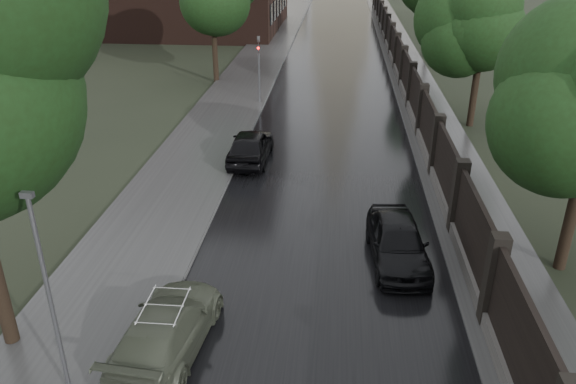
% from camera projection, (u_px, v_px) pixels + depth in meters
% --- Properties ---
extents(fence_right, '(0.45, 75.72, 2.70)m').
position_uv_depth(fence_right, '(400.00, 65.00, 38.99)').
color(fence_right, '#383533').
rests_on(fence_right, ground).
extents(tree_left_far, '(4.25, 4.25, 7.39)m').
position_uv_depth(tree_left_far, '(212.00, 2.00, 36.42)').
color(tree_left_far, black).
rests_on(tree_left_far, ground).
extents(tree_right_b, '(4.08, 4.08, 7.01)m').
position_uv_depth(tree_right_b, '(483.00, 31.00, 28.05)').
color(tree_right_b, black).
rests_on(tree_right_b, ground).
extents(lamp_post, '(0.25, 0.12, 5.11)m').
position_uv_depth(lamp_post, '(50.00, 298.00, 11.64)').
color(lamp_post, '#59595E').
rests_on(lamp_post, ground).
extents(traffic_light, '(0.16, 0.32, 4.00)m').
position_uv_depth(traffic_light, '(259.00, 64.00, 32.82)').
color(traffic_light, '#59595E').
rests_on(traffic_light, ground).
extents(volga_sedan, '(2.26, 4.69, 1.32)m').
position_uv_depth(volga_sedan, '(167.00, 328.00, 13.86)').
color(volga_sedan, '#494F3F').
rests_on(volga_sedan, ground).
extents(hatchback_left, '(1.79, 4.33, 1.47)m').
position_uv_depth(hatchback_left, '(250.00, 145.00, 25.30)').
color(hatchback_left, black).
rests_on(hatchback_left, ground).
extents(car_right_near, '(2.02, 4.34, 1.44)m').
position_uv_depth(car_right_near, '(398.00, 241.00, 17.60)').
color(car_right_near, black).
rests_on(car_right_near, ground).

